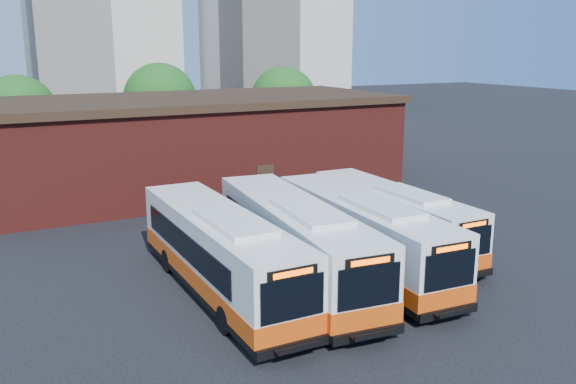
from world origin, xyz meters
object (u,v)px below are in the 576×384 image
bus_west (220,256)px  bus_mideast (362,237)px  bus_midwest (295,245)px  transit_worker (409,273)px  bus_east (392,220)px

bus_west → bus_mideast: size_ratio=1.02×
bus_midwest → bus_mideast: size_ratio=1.05×
bus_midwest → transit_worker: bearing=-39.6°
bus_west → bus_midwest: 3.27m
bus_west → bus_midwest: size_ratio=0.97×
bus_mideast → bus_east: size_ratio=1.10×
bus_midwest → bus_mideast: bearing=2.8°
bus_mideast → bus_east: bearing=34.9°
bus_east → transit_worker: bearing=-119.9°
bus_mideast → bus_east: (3.11, 1.93, -0.13)m
bus_mideast → transit_worker: 3.28m
bus_midwest → bus_mideast: 3.27m
bus_midwest → transit_worker: (3.36, -3.38, -0.69)m
bus_west → bus_east: bearing=8.6°
bus_west → bus_east: bus_west is taller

